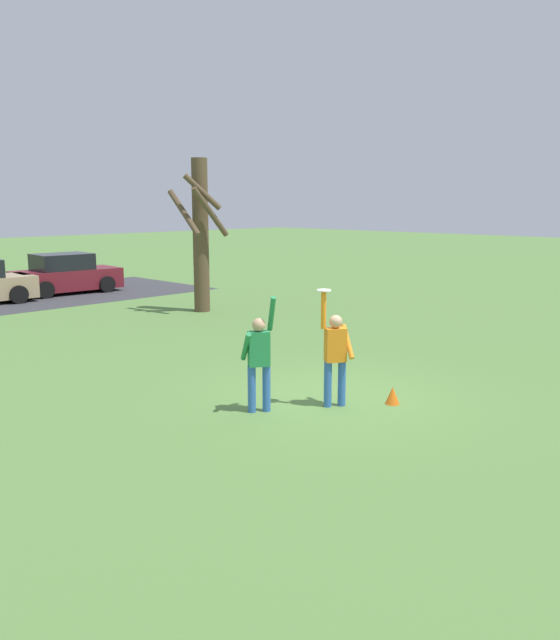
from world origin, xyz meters
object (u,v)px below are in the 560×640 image
at_px(frisbee_disc, 324,290).
at_px(field_cone_orange, 393,395).
at_px(person_catcher, 335,352).
at_px(bare_tree_tall, 200,233).
at_px(person_defender, 259,357).
at_px(parked_car_maroon, 66,275).

bearing_deg(frisbee_disc, field_cone_orange, -38.17).
distance_m(person_catcher, field_cone_orange, 1.34).
distance_m(person_catcher, bare_tree_tall, 10.89).
height_order(person_defender, frisbee_disc, frisbee_disc).
distance_m(person_defender, bare_tree_tall, 10.82).
height_order(frisbee_disc, bare_tree_tall, bare_tree_tall).
height_order(person_catcher, field_cone_orange, person_catcher).
relative_size(frisbee_disc, bare_tree_tall, 0.05).
distance_m(parked_car_maroon, bare_tree_tall, 7.70).
bearing_deg(field_cone_orange, person_defender, 144.20).
relative_size(person_defender, bare_tree_tall, 0.41).
relative_size(person_defender, frisbee_disc, 8.34).
bearing_deg(field_cone_orange, frisbee_disc, 141.83).
height_order(person_catcher, frisbee_disc, frisbee_disc).
bearing_deg(frisbee_disc, person_catcher, -33.13).
bearing_deg(frisbee_disc, bare_tree_tall, 62.36).
xyz_separation_m(person_defender, parked_car_maroon, (4.96, 16.30, -0.25)).
xyz_separation_m(person_catcher, field_cone_orange, (0.82, -0.67, -0.82)).
height_order(frisbee_disc, parked_car_maroon, frisbee_disc).
distance_m(frisbee_disc, field_cone_orange, 2.32).
bearing_deg(bare_tree_tall, field_cone_orange, -111.07).
xyz_separation_m(person_defender, field_cone_orange, (1.97, -1.42, -0.82)).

